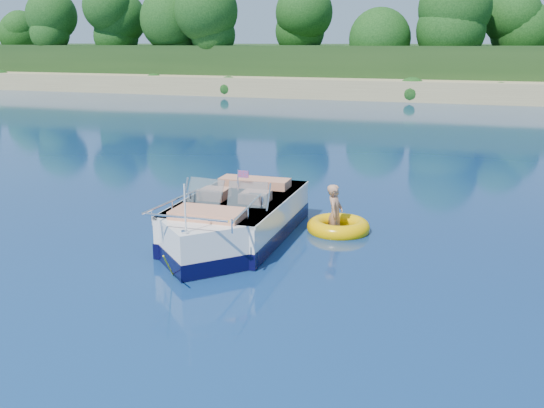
% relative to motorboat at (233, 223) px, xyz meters
% --- Properties ---
extents(ground, '(160.00, 160.00, 0.00)m').
position_rel_motorboat_xyz_m(ground, '(-0.96, -0.35, -0.40)').
color(ground, '#091A43').
rests_on(ground, ground).
extents(shoreline, '(170.00, 59.00, 6.00)m').
position_rel_motorboat_xyz_m(shoreline, '(-0.96, 63.42, 0.58)').
color(shoreline, '#9A8859').
rests_on(shoreline, ground).
extents(treeline, '(150.00, 7.12, 8.19)m').
position_rel_motorboat_xyz_m(treeline, '(-0.92, 40.66, 5.15)').
color(treeline, '#312210').
rests_on(treeline, ground).
extents(motorboat, '(2.31, 6.19, 2.06)m').
position_rel_motorboat_xyz_m(motorboat, '(0.00, 0.00, 0.00)').
color(motorboat, white).
rests_on(motorboat, ground).
extents(tow_tube, '(1.92, 1.92, 0.39)m').
position_rel_motorboat_xyz_m(tow_tube, '(2.08, 1.44, -0.30)').
color(tow_tube, '#FFB800').
rests_on(tow_tube, ground).
extents(boy, '(0.40, 0.81, 1.56)m').
position_rel_motorboat_xyz_m(boy, '(1.98, 1.46, -0.40)').
color(boy, tan).
rests_on(boy, ground).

